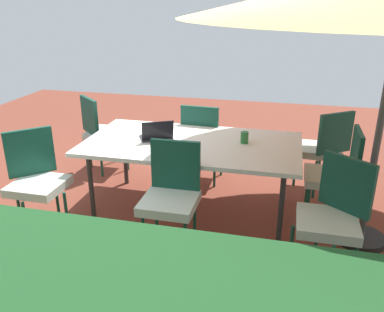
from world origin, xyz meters
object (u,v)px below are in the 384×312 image
(chair_north, at_px, (171,193))
(chair_south, at_px, (203,139))
(chair_southeast, at_px, (102,130))
(chair_southwest, at_px, (324,147))
(laptop, at_px, (157,135))
(chair_west, at_px, (337,172))
(chair_northeast, at_px, (36,177))
(dining_table, at_px, (192,146))
(cup, at_px, (244,137))
(chair_northwest, at_px, (333,213))

(chair_north, height_order, chair_south, same)
(chair_southeast, bearing_deg, chair_southwest, -138.88)
(laptop, bearing_deg, chair_west, 153.14)
(chair_north, relative_size, laptop, 2.46)
(chair_southwest, xyz_separation_m, chair_north, (1.34, 1.52, 0.00))
(chair_north, bearing_deg, chair_southwest, 47.80)
(chair_north, height_order, chair_northeast, same)
(dining_table, bearing_deg, chair_southwest, -150.32)
(chair_west, height_order, chair_southwest, same)
(chair_southwest, xyz_separation_m, chair_northeast, (2.66, 1.50, 0.00))
(chair_north, distance_m, chair_south, 1.47)
(chair_northeast, xyz_separation_m, cup, (-1.83, -0.83, 0.26))
(chair_northwest, bearing_deg, chair_southwest, 126.00)
(chair_west, bearing_deg, chair_northeast, -73.95)
(chair_northeast, relative_size, cup, 8.50)
(chair_north, height_order, cup, chair_north)
(chair_west, distance_m, cup, 0.94)
(chair_northwest, bearing_deg, chair_north, -144.84)
(chair_northeast, bearing_deg, chair_southwest, -15.24)
(chair_southeast, xyz_separation_m, chair_north, (-1.36, 1.51, 0.00))
(chair_southeast, bearing_deg, chair_west, -153.38)
(chair_north, distance_m, chair_northeast, 1.31)
(dining_table, distance_m, laptop, 0.38)
(chair_west, relative_size, cup, 8.50)
(chair_northwest, distance_m, chair_southeast, 3.10)
(chair_southwest, relative_size, laptop, 2.46)
(chair_southwest, bearing_deg, chair_northwest, 52.55)
(chair_north, bearing_deg, laptop, 115.58)
(chair_south, distance_m, cup, 0.87)
(chair_south, relative_size, laptop, 2.46)
(chair_northwest, relative_size, chair_north, 1.00)
(chair_southeast, relative_size, cup, 8.50)
(cup, bearing_deg, chair_south, -48.08)
(dining_table, bearing_deg, chair_west, -178.06)
(laptop, bearing_deg, dining_table, 152.44)
(chair_northeast, distance_m, cup, 2.03)
(chair_south, bearing_deg, chair_northeast, 51.94)
(chair_southeast, distance_m, chair_northeast, 1.50)
(dining_table, xyz_separation_m, chair_west, (-1.42, -0.05, -0.16))
(chair_southeast, xyz_separation_m, chair_northeast, (-0.04, 1.50, 0.00))
(chair_southwest, distance_m, chair_south, 1.39)
(laptop, relative_size, cup, 3.46)
(chair_southeast, relative_size, chair_south, 1.00)
(chair_northeast, height_order, cup, chair_northeast)
(chair_west, bearing_deg, chair_southwest, -173.99)
(chair_west, relative_size, chair_southwest, 1.00)
(dining_table, distance_m, chair_southeast, 1.57)
(chair_southwest, bearing_deg, chair_southeast, -36.39)
(chair_northwest, distance_m, chair_northeast, 2.63)
(chair_southwest, bearing_deg, cup, 2.45)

